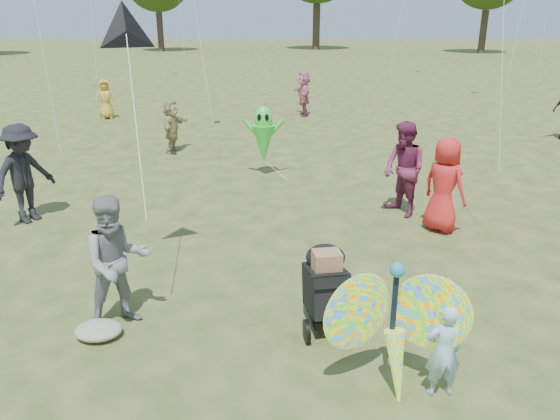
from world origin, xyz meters
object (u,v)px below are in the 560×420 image
at_px(child_girl, 444,351).
at_px(crowd_e, 404,170).
at_px(crowd_d, 172,126).
at_px(alien_kite, 264,138).
at_px(crowd_g, 105,99).
at_px(crowd_b, 24,174).
at_px(crowd_a, 444,185).
at_px(butterfly_kite, 395,330).
at_px(adult_man, 117,262).
at_px(crowd_j, 304,94).
at_px(jogging_stroller, 326,283).

height_order(child_girl, crowd_e, crowd_e).
bearing_deg(crowd_e, child_girl, -33.70).
relative_size(crowd_d, alien_kite, 0.88).
distance_m(child_girl, alien_kite, 8.54).
bearing_deg(crowd_e, crowd_g, -165.30).
distance_m(crowd_b, alien_kite, 5.46).
bearing_deg(crowd_e, crowd_a, 8.23).
relative_size(crowd_a, butterfly_kite, 1.01).
xyz_separation_m(adult_man, crowd_g, (-5.00, 14.46, -0.15)).
bearing_deg(crowd_j, crowd_e, -1.17).
distance_m(crowd_g, jogging_stroller, 16.33).
bearing_deg(crowd_g, jogging_stroller, -81.00).
bearing_deg(alien_kite, butterfly_kite, -77.18).
relative_size(adult_man, butterfly_kite, 1.02).
height_order(crowd_a, butterfly_kite, crowd_a).
bearing_deg(alien_kite, crowd_j, 82.78).
relative_size(crowd_d, jogging_stroller, 1.39).
distance_m(crowd_d, crowd_g, 6.37).
distance_m(adult_man, crowd_j, 15.50).
distance_m(child_girl, crowd_j, 16.64).
xyz_separation_m(crowd_a, alien_kite, (-3.52, 3.47, 0.09)).
height_order(crowd_e, crowd_g, crowd_e).
distance_m(jogging_stroller, butterfly_kite, 1.44).
height_order(crowd_a, crowd_g, crowd_a).
bearing_deg(crowd_b, child_girl, -98.88).
bearing_deg(adult_man, crowd_g, 78.48).
bearing_deg(crowd_e, jogging_stroller, -50.28).
height_order(crowd_a, crowd_d, crowd_a).
height_order(crowd_e, crowd_j, crowd_e).
height_order(child_girl, alien_kite, alien_kite).
xyz_separation_m(crowd_g, jogging_stroller, (7.65, -14.42, -0.12)).
height_order(child_girl, jogging_stroller, jogging_stroller).
xyz_separation_m(crowd_b, alien_kite, (4.39, 3.25, 0.01)).
bearing_deg(butterfly_kite, adult_man, 159.47).
relative_size(adult_man, crowd_j, 1.03).
bearing_deg(crowd_b, adult_man, -113.86).
height_order(crowd_b, jogging_stroller, crowd_b).
height_order(child_girl, crowd_a, crowd_a).
distance_m(crowd_j, butterfly_kite, 16.55).
height_order(crowd_e, alien_kite, crowd_e).
xyz_separation_m(child_girl, crowd_d, (-5.14, 10.55, 0.23)).
height_order(crowd_e, jogging_stroller, crowd_e).
distance_m(adult_man, crowd_e, 6.10).
xyz_separation_m(child_girl, crowd_g, (-8.82, 15.75, 0.20)).
bearing_deg(crowd_g, alien_kite, -68.45).
bearing_deg(crowd_e, alien_kite, -160.13).
relative_size(adult_man, crowd_e, 0.94).
bearing_deg(crowd_e, butterfly_kite, -38.98).
bearing_deg(alien_kite, crowd_g, 130.52).
relative_size(jogging_stroller, butterfly_kite, 0.63).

